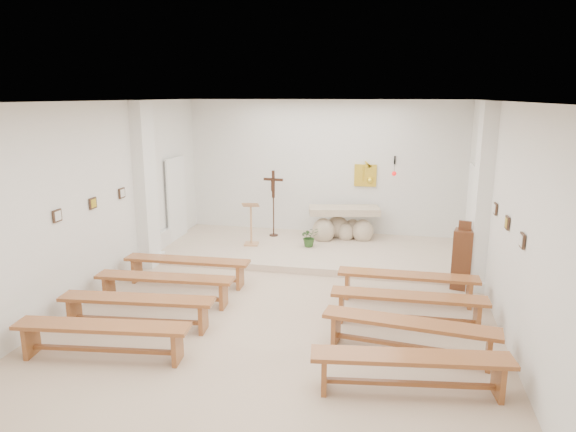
% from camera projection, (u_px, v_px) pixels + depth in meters
% --- Properties ---
extents(ground, '(7.00, 10.00, 0.00)m').
position_uv_depth(ground, '(280.00, 314.00, 8.64)').
color(ground, '#CBB093').
rests_on(ground, ground).
extents(wall_left, '(0.02, 10.00, 3.50)m').
position_uv_depth(wall_left, '(85.00, 204.00, 8.94)').
color(wall_left, silver).
rests_on(wall_left, ground).
extents(wall_right, '(0.02, 10.00, 3.50)m').
position_uv_depth(wall_right, '(511.00, 224.00, 7.53)').
color(wall_right, silver).
rests_on(wall_right, ground).
extents(wall_back, '(7.00, 0.02, 3.50)m').
position_uv_depth(wall_back, '(324.00, 170.00, 12.99)').
color(wall_back, silver).
rests_on(wall_back, ground).
extents(ceiling, '(7.00, 10.00, 0.02)m').
position_uv_depth(ceiling, '(280.00, 102.00, 7.84)').
color(ceiling, silver).
rests_on(ceiling, wall_back).
extents(sanctuary_platform, '(6.98, 3.00, 0.15)m').
position_uv_depth(sanctuary_platform, '(314.00, 250.00, 11.95)').
color(sanctuary_platform, '#C9B19A').
rests_on(sanctuary_platform, ground).
extents(pilaster_left, '(0.26, 0.55, 3.50)m').
position_uv_depth(pilaster_left, '(146.00, 185.00, 10.82)').
color(pilaster_left, white).
rests_on(pilaster_left, ground).
extents(pilaster_right, '(0.26, 0.55, 3.50)m').
position_uv_depth(pilaster_right, '(482.00, 198.00, 9.46)').
color(pilaster_right, white).
rests_on(pilaster_right, ground).
extents(gold_wall_relief, '(0.55, 0.04, 0.55)m').
position_uv_depth(gold_wall_relief, '(365.00, 175.00, 12.77)').
color(gold_wall_relief, yellow).
rests_on(gold_wall_relief, wall_back).
extents(sanctuary_lamp, '(0.11, 0.36, 0.44)m').
position_uv_depth(sanctuary_lamp, '(394.00, 171.00, 12.35)').
color(sanctuary_lamp, black).
rests_on(sanctuary_lamp, wall_back).
extents(station_frame_left_front, '(0.03, 0.20, 0.20)m').
position_uv_depth(station_frame_left_front, '(57.00, 216.00, 8.18)').
color(station_frame_left_front, '#3D271A').
rests_on(station_frame_left_front, wall_left).
extents(station_frame_left_mid, '(0.03, 0.20, 0.20)m').
position_uv_depth(station_frame_left_mid, '(93.00, 203.00, 9.13)').
color(station_frame_left_mid, '#3D271A').
rests_on(station_frame_left_mid, wall_left).
extents(station_frame_left_rear, '(0.03, 0.20, 0.20)m').
position_uv_depth(station_frame_left_rear, '(122.00, 193.00, 10.09)').
color(station_frame_left_rear, '#3D271A').
rests_on(station_frame_left_rear, wall_left).
extents(station_frame_right_front, '(0.03, 0.20, 0.20)m').
position_uv_depth(station_frame_right_front, '(522.00, 241.00, 6.78)').
color(station_frame_right_front, '#3D271A').
rests_on(station_frame_right_front, wall_right).
extents(station_frame_right_mid, '(0.03, 0.20, 0.20)m').
position_uv_depth(station_frame_right_mid, '(507.00, 223.00, 7.73)').
color(station_frame_right_mid, '#3D271A').
rests_on(station_frame_right_mid, wall_right).
extents(station_frame_right_rear, '(0.03, 0.20, 0.20)m').
position_uv_depth(station_frame_right_rear, '(495.00, 209.00, 8.68)').
color(station_frame_right_rear, '#3D271A').
rests_on(station_frame_right_rear, wall_right).
extents(radiator_left, '(0.10, 0.85, 0.52)m').
position_uv_depth(radiator_left, '(162.00, 243.00, 11.84)').
color(radiator_left, silver).
rests_on(radiator_left, ground).
extents(radiator_right, '(0.10, 0.85, 0.52)m').
position_uv_depth(radiator_right, '(474.00, 263.00, 10.45)').
color(radiator_right, silver).
rests_on(radiator_right, ground).
extents(altar, '(1.79, 0.98, 0.87)m').
position_uv_depth(altar, '(343.00, 225.00, 12.56)').
color(altar, beige).
rests_on(altar, sanctuary_platform).
extents(lectern, '(0.42, 0.37, 1.07)m').
position_uv_depth(lectern, '(251.00, 223.00, 12.00)').
color(lectern, tan).
rests_on(lectern, sanctuary_platform).
extents(crucifix_stand, '(0.50, 0.22, 1.65)m').
position_uv_depth(crucifix_stand, '(273.00, 198.00, 12.70)').
color(crucifix_stand, '#3A2112').
rests_on(crucifix_stand, sanctuary_platform).
extents(potted_plant, '(0.53, 0.51, 0.46)m').
position_uv_depth(potted_plant, '(309.00, 237.00, 11.94)').
color(potted_plant, '#2A5020').
rests_on(potted_plant, sanctuary_platform).
extents(donation_pedestal, '(0.42, 0.42, 1.32)m').
position_uv_depth(donation_pedestal, '(462.00, 259.00, 9.68)').
color(donation_pedestal, '#5D311A').
rests_on(donation_pedestal, ground).
extents(bench_left_front, '(2.46, 0.46, 0.52)m').
position_uv_depth(bench_left_front, '(187.00, 265.00, 9.93)').
color(bench_left_front, brown).
rests_on(bench_left_front, ground).
extents(bench_right_front, '(2.45, 0.39, 0.52)m').
position_uv_depth(bench_right_front, '(407.00, 281.00, 9.09)').
color(bench_right_front, brown).
rests_on(bench_right_front, ground).
extents(bench_left_second, '(2.46, 0.54, 0.52)m').
position_uv_depth(bench_left_second, '(165.00, 283.00, 8.98)').
color(bench_left_second, brown).
rests_on(bench_left_second, ground).
extents(bench_right_second, '(2.45, 0.44, 0.52)m').
position_uv_depth(bench_right_second, '(408.00, 302.00, 8.14)').
color(bench_right_second, brown).
rests_on(bench_right_second, ground).
extents(bench_left_third, '(2.47, 0.63, 0.52)m').
position_uv_depth(bench_left_third, '(137.00, 305.00, 8.04)').
color(bench_left_third, brown).
rests_on(bench_left_third, ground).
extents(bench_right_third, '(2.47, 0.69, 0.52)m').
position_uv_depth(bench_right_third, '(409.00, 329.00, 7.20)').
color(bench_right_third, brown).
rests_on(bench_right_third, ground).
extents(bench_left_fourth, '(2.47, 0.68, 0.52)m').
position_uv_depth(bench_left_fourth, '(102.00, 333.00, 7.10)').
color(bench_left_fourth, brown).
rests_on(bench_left_fourth, ground).
extents(bench_right_fourth, '(2.48, 0.71, 0.52)m').
position_uv_depth(bench_right_fourth, '(411.00, 365.00, 6.25)').
color(bench_right_fourth, brown).
rests_on(bench_right_fourth, ground).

